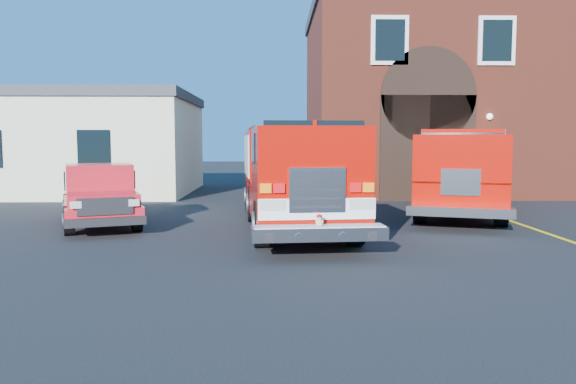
{
  "coord_description": "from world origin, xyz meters",
  "views": [
    {
      "loc": [
        -0.25,
        -12.11,
        2.31
      ],
      "look_at": [
        0.0,
        -1.2,
        1.3
      ],
      "focal_mm": 35.0,
      "sensor_mm": 36.0,
      "label": 1
    }
  ],
  "objects_px": {
    "fire_station": "(474,98)",
    "side_building": "(77,143)",
    "fire_engine": "(293,174)",
    "pickup_truck": "(99,196)",
    "secondary_truck": "(461,168)"
  },
  "relations": [
    {
      "from": "fire_engine",
      "to": "pickup_truck",
      "type": "bearing_deg",
      "value": 175.46
    },
    {
      "from": "fire_engine",
      "to": "pickup_truck",
      "type": "relative_size",
      "value": 1.67
    },
    {
      "from": "fire_station",
      "to": "fire_engine",
      "type": "bearing_deg",
      "value": -128.34
    },
    {
      "from": "fire_station",
      "to": "side_building",
      "type": "height_order",
      "value": "fire_station"
    },
    {
      "from": "fire_engine",
      "to": "secondary_truck",
      "type": "relative_size",
      "value": 1.06
    },
    {
      "from": "fire_station",
      "to": "secondary_truck",
      "type": "relative_size",
      "value": 1.78
    },
    {
      "from": "secondary_truck",
      "to": "pickup_truck",
      "type": "bearing_deg",
      "value": -167.93
    },
    {
      "from": "secondary_truck",
      "to": "fire_engine",
      "type": "bearing_deg",
      "value": -153.48
    },
    {
      "from": "side_building",
      "to": "fire_engine",
      "type": "xyz_separation_m",
      "value": [
        9.23,
        -10.09,
        -0.79
      ]
    },
    {
      "from": "fire_station",
      "to": "fire_engine",
      "type": "distance_m",
      "value": 14.41
    },
    {
      "from": "fire_station",
      "to": "secondary_truck",
      "type": "height_order",
      "value": "fire_station"
    },
    {
      "from": "fire_station",
      "to": "side_building",
      "type": "distance_m",
      "value": 18.13
    },
    {
      "from": "side_building",
      "to": "pickup_truck",
      "type": "height_order",
      "value": "side_building"
    },
    {
      "from": "fire_station",
      "to": "pickup_truck",
      "type": "height_order",
      "value": "fire_station"
    },
    {
      "from": "fire_station",
      "to": "secondary_truck",
      "type": "xyz_separation_m",
      "value": [
        -3.29,
        -8.35,
        -2.81
      ]
    }
  ]
}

